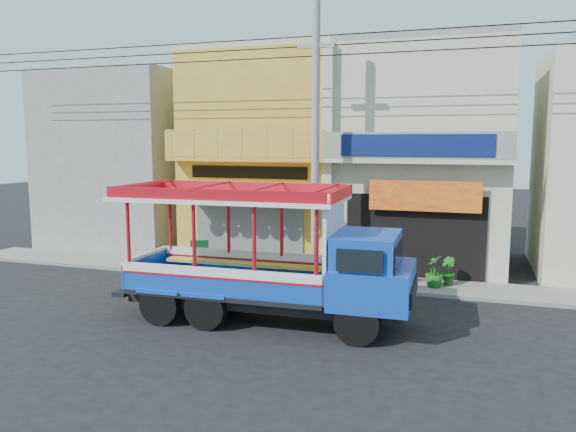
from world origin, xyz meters
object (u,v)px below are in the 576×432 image
object	(u,v)px
green_sign	(200,256)
potted_plant_c	(434,271)
utility_pole	(320,130)
potted_plant_b	(448,271)
potted_plant_a	(389,269)
songthaew_truck	(286,259)

from	to	relation	value
green_sign	potted_plant_c	world-z (taller)	potted_plant_c
utility_pole	green_sign	world-z (taller)	utility_pole
potted_plant_b	potted_plant_c	size ratio (longest dim) A/B	0.89
potted_plant_b	potted_plant_c	bearing A→B (deg)	105.00
potted_plant_a	potted_plant_b	xyz separation A→B (m)	(1.81, 0.46, -0.03)
green_sign	potted_plant_c	distance (m)	8.27
utility_pole	songthaew_truck	world-z (taller)	utility_pole
utility_pole	potted_plant_a	distance (m)	4.96
utility_pole	potted_plant_a	size ratio (longest dim) A/B	29.17
green_sign	potted_plant_a	distance (m)	6.85
utility_pole	potted_plant_a	xyz separation A→B (m)	(2.19, 0.47, -4.43)
songthaew_truck	potted_plant_c	xyz separation A→B (m)	(3.42, 4.51, -1.09)
green_sign	potted_plant_b	distance (m)	8.67
utility_pole	songthaew_truck	xyz separation A→B (m)	(0.18, -3.98, -3.32)
utility_pole	green_sign	bearing A→B (deg)	171.74
songthaew_truck	potted_plant_c	distance (m)	5.76
songthaew_truck	green_sign	world-z (taller)	songthaew_truck
green_sign	potted_plant_b	xyz separation A→B (m)	(8.66, 0.26, 0.03)
songthaew_truck	potted_plant_a	world-z (taller)	songthaew_truck
utility_pole	green_sign	distance (m)	6.51
utility_pole	potted_plant_c	bearing A→B (deg)	8.29
potted_plant_b	songthaew_truck	bearing A→B (deg)	110.96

